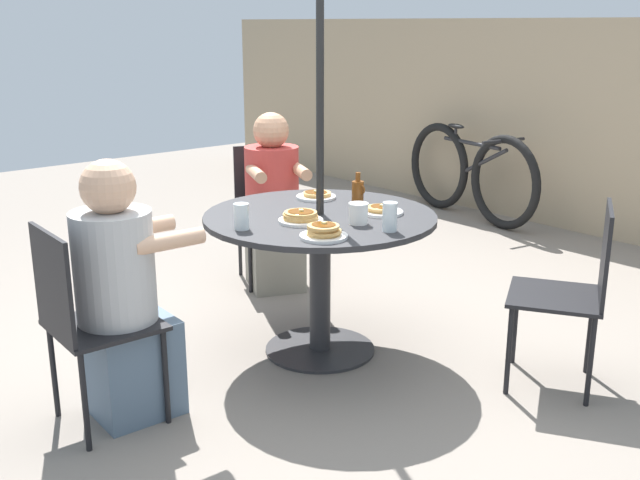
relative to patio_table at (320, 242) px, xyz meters
The scene contains 18 objects.
ground_plane 0.59m from the patio_table, ahead, with size 12.00×12.00×0.00m, color gray.
back_fence 3.11m from the patio_table, 90.00° to the left, with size 10.00×0.06×1.67m, color tan.
patio_table is the anchor object (origin of this frame).
umbrella_pole 0.45m from the patio_table, ahead, with size 0.04×0.04×2.07m, color black.
patio_chair_north 1.22m from the patio_table, 92.52° to the right, with size 0.43×0.43×0.87m.
diner_north 1.05m from the patio_table, 92.52° to the right, with size 0.35×0.51×1.12m.
patio_chair_east 1.22m from the patio_table, 30.51° to the left, with size 0.56×0.56×0.87m.
patio_chair_south 1.22m from the patio_table, 155.52° to the left, with size 0.54×0.54×0.87m.
diner_south 1.05m from the patio_table, 155.52° to the left, with size 0.55×0.49×1.11m.
pancake_plate_a 0.34m from the patio_table, 51.44° to the left, with size 0.21×0.21×0.05m.
pancake_plate_b 0.46m from the patio_table, 38.72° to the right, with size 0.21×0.21×0.07m.
pancake_plate_c 0.38m from the patio_table, 142.43° to the left, with size 0.21×0.21×0.05m.
pancake_plate_d 0.24m from the patio_table, 71.06° to the right, with size 0.21×0.21×0.06m.
syrup_bottle 0.39m from the patio_table, 102.04° to the left, with size 0.09×0.06×0.16m.
coffee_cup 0.32m from the patio_table, ahead, with size 0.09×0.09×0.10m.
drinking_glass_a 0.49m from the patio_table, ahead, with size 0.07×0.07×0.13m, color silver.
drinking_glass_b 0.50m from the patio_table, 92.83° to the right, with size 0.07×0.07×0.12m, color silver.
bicycle 3.05m from the patio_table, 114.17° to the left, with size 1.60×0.47×0.79m.
Camera 1 is at (2.70, -2.33, 1.63)m, focal length 42.00 mm.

